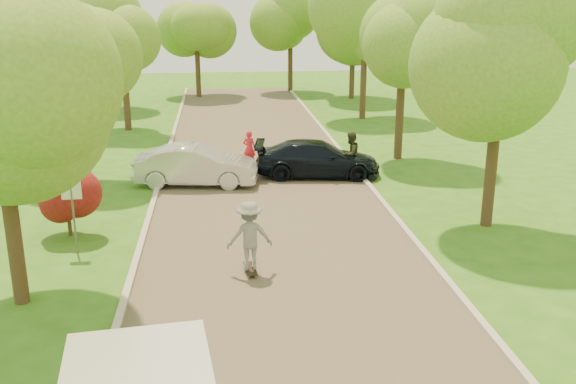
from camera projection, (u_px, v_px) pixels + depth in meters
name	position (u px, v px, depth m)	size (l,w,h in m)	color
ground	(295.00, 307.00, 15.17)	(100.00, 100.00, 0.00)	#2F6117
road	(268.00, 203.00, 22.78)	(8.00, 60.00, 0.01)	#4C4438
curb_left	(152.00, 206.00, 22.33)	(0.18, 60.00, 0.12)	#B2AD9E
curb_right	(379.00, 198.00, 23.19)	(0.18, 60.00, 0.12)	#B2AD9E
street_sign	(72.00, 201.00, 17.91)	(0.55, 0.06, 2.17)	#59595E
red_shrub	(67.00, 201.00, 19.42)	(1.70, 1.70, 1.95)	#382619
tree_l_mida	(4.00, 86.00, 13.95)	(4.71, 4.60, 7.39)	#382619
tree_l_midb	(81.00, 64.00, 24.52)	(4.30, 4.20, 6.62)	#382619
tree_l_far	(125.00, 28.00, 33.82)	(4.92, 4.80, 7.79)	#382619
tree_r_mida	(510.00, 49.00, 19.05)	(5.13, 5.00, 7.95)	#382619
tree_r_midb	(407.00, 49.00, 27.75)	(4.51, 4.40, 7.01)	#382619
tree_r_far	(369.00, 19.00, 37.05)	(5.33, 5.20, 8.34)	#382619
tree_bg_a	(104.00, 25.00, 41.22)	(5.12, 5.00, 7.72)	#382619
tree_bg_b	(357.00, 19.00, 44.85)	(5.12, 5.00, 7.95)	#382619
tree_bg_c	(199.00, 26.00, 45.74)	(4.92, 4.80, 7.33)	#382619
tree_bg_d	(293.00, 21.00, 48.29)	(5.12, 5.00, 7.72)	#382619
silver_sedan	(196.00, 166.00, 24.81)	(1.65, 4.72, 1.56)	#BBBBC1
dark_sedan	(317.00, 159.00, 26.06)	(2.05, 5.05, 1.46)	black
longboard	(250.00, 269.00, 17.04)	(0.34, 0.97, 0.11)	black
skateboarder	(250.00, 235.00, 16.77)	(1.20, 0.69, 1.86)	slate
person_striped	(249.00, 148.00, 27.60)	(0.57, 0.37, 1.56)	red
person_olive	(351.00, 154.00, 26.05)	(0.89, 0.69, 1.82)	#323620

